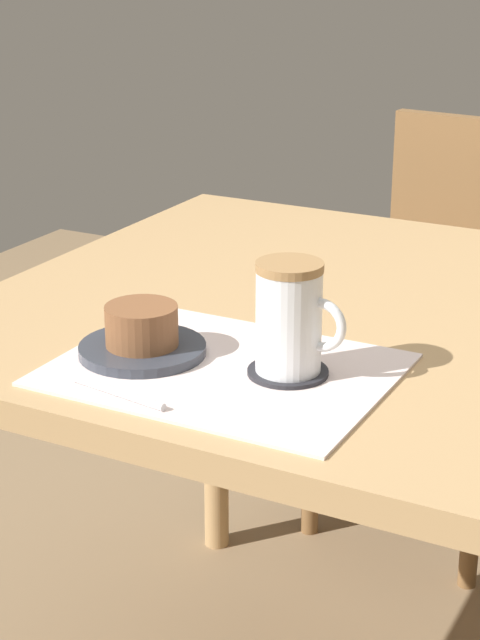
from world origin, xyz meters
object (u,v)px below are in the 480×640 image
(pastry_plate, at_px, (142,349))
(wooden_chair, at_px, (449,304))
(dining_table, at_px, (366,364))
(pastry, at_px, (142,325))
(coffee_mug, at_px, (289,317))

(pastry_plate, bearing_deg, wooden_chair, 86.10)
(dining_table, height_order, pastry, pastry)
(wooden_chair, distance_m, coffee_mug, 1.07)
(pastry_plate, bearing_deg, pastry, 0.00)
(pastry_plate, bearing_deg, dining_table, 57.40)
(dining_table, relative_size, wooden_chair, 1.23)
(coffee_mug, bearing_deg, dining_table, 90.17)
(wooden_chair, distance_m, pastry, 1.09)
(pastry_plate, relative_size, pastry, 1.76)
(dining_table, relative_size, pastry_plate, 6.74)
(dining_table, height_order, wooden_chair, wooden_chair)
(dining_table, xyz_separation_m, coffee_mug, (0.00, -0.25, 0.15))
(dining_table, distance_m, pastry, 0.35)
(wooden_chair, xyz_separation_m, coffee_mug, (0.11, -1.02, 0.33))
(wooden_chair, relative_size, coffee_mug, 6.51)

